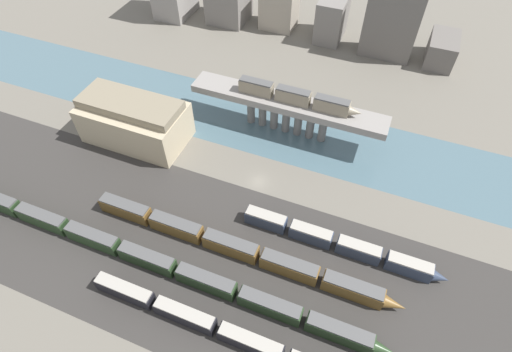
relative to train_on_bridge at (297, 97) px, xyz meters
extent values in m
plane|color=#666056|center=(-2.41, -20.43, -12.28)|extent=(400.00, 400.00, 0.00)
cube|color=#33302D|center=(-2.41, -44.43, -12.28)|extent=(280.00, 42.00, 0.01)
cube|color=#47606B|center=(-2.41, 0.00, -12.28)|extent=(320.00, 24.12, 0.01)
cube|color=gray|center=(-2.41, 0.00, -2.86)|extent=(52.98, 7.40, 1.98)
cylinder|color=slate|center=(-12.75, 0.00, -8.07)|extent=(2.16, 2.16, 8.43)
cylinder|color=slate|center=(-9.30, 0.00, -8.07)|extent=(2.16, 2.16, 8.43)
cylinder|color=slate|center=(-5.86, 0.00, -8.07)|extent=(2.16, 2.16, 8.43)
cylinder|color=slate|center=(-2.41, 0.00, -8.07)|extent=(2.16, 2.16, 8.43)
cylinder|color=slate|center=(1.03, 0.00, -8.07)|extent=(2.16, 2.16, 8.43)
cylinder|color=slate|center=(4.48, 0.00, -8.07)|extent=(2.16, 2.16, 8.43)
cylinder|color=slate|center=(7.93, 0.00, -8.07)|extent=(2.16, 2.16, 8.43)
cube|color=gray|center=(-11.20, 0.00, -0.16)|extent=(9.04, 2.72, 3.43)
cube|color=#4C4C4C|center=(-11.20, 0.00, 1.76)|extent=(8.68, 2.50, 0.40)
cube|color=gray|center=(-1.03, 0.00, -0.16)|extent=(9.04, 2.72, 3.43)
cube|color=#4C4C4C|center=(-1.03, 0.00, 1.76)|extent=(8.68, 2.50, 0.40)
cube|color=gray|center=(9.13, 0.00, -0.16)|extent=(9.04, 2.72, 3.43)
cube|color=#4C4C4C|center=(9.13, 0.00, 1.76)|extent=(8.68, 2.50, 0.40)
cone|color=gray|center=(15.24, 0.00, -0.33)|extent=(3.17, 2.44, 2.44)
cube|color=black|center=(-16.25, -57.71, -10.67)|extent=(12.42, 2.63, 3.22)
cube|color=#9E998E|center=(-16.25, -57.71, -8.86)|extent=(11.93, 2.42, 0.40)
cube|color=black|center=(-2.80, -57.71, -10.67)|extent=(12.42, 2.63, 3.22)
cube|color=#9E998E|center=(-2.80, -57.71, -8.86)|extent=(11.93, 2.42, 0.40)
cube|color=black|center=(10.66, -57.71, -10.67)|extent=(12.42, 2.63, 3.22)
cube|color=#9E998E|center=(10.66, -57.71, -8.86)|extent=(11.93, 2.42, 0.40)
cube|color=#23381E|center=(-43.14, -50.05, -10.52)|extent=(12.69, 2.84, 3.53)
cube|color=#4C4C4C|center=(-43.14, -50.05, -8.55)|extent=(12.18, 2.61, 0.40)
cube|color=#23381E|center=(-29.47, -50.05, -10.52)|extent=(12.69, 2.84, 3.53)
cube|color=#4C4C4C|center=(-29.47, -50.05, -8.55)|extent=(12.18, 2.61, 0.40)
cube|color=#23381E|center=(-15.79, -50.05, -10.52)|extent=(12.69, 2.84, 3.53)
cube|color=#4C4C4C|center=(-15.79, -50.05, -8.55)|extent=(12.18, 2.61, 0.40)
cube|color=#23381E|center=(-2.12, -50.05, -10.52)|extent=(12.69, 2.84, 3.53)
cube|color=#4C4C4C|center=(-2.12, -50.05, -8.55)|extent=(12.18, 2.61, 0.40)
cube|color=#23381E|center=(11.56, -50.05, -10.52)|extent=(12.69, 2.84, 3.53)
cube|color=#4C4C4C|center=(11.56, -50.05, -8.55)|extent=(12.18, 2.61, 0.40)
cube|color=#23381E|center=(25.23, -50.05, -10.52)|extent=(12.69, 2.84, 3.53)
cube|color=#4C4C4C|center=(25.23, -50.05, -8.55)|extent=(12.18, 2.61, 0.40)
cone|color=#23381E|center=(33.79, -50.05, -10.69)|extent=(4.44, 2.55, 2.55)
cube|color=brown|center=(-27.28, -40.80, -10.47)|extent=(12.28, 3.00, 3.62)
cube|color=#4C4C4C|center=(-27.28, -40.80, -8.47)|extent=(11.79, 2.76, 0.40)
cube|color=brown|center=(-14.05, -40.80, -10.47)|extent=(12.28, 3.00, 3.62)
cube|color=#4C4C4C|center=(-14.05, -40.80, -8.47)|extent=(11.79, 2.76, 0.40)
cube|color=brown|center=(-0.83, -40.80, -10.47)|extent=(12.28, 3.00, 3.62)
cube|color=#4C4C4C|center=(-0.83, -40.80, -8.47)|extent=(11.79, 2.76, 0.40)
cube|color=brown|center=(12.39, -40.80, -10.47)|extent=(12.28, 3.00, 3.62)
cube|color=#4C4C4C|center=(12.39, -40.80, -8.47)|extent=(11.79, 2.76, 0.40)
cube|color=brown|center=(25.61, -40.80, -10.47)|extent=(12.28, 3.00, 3.62)
cube|color=#4C4C4C|center=(25.61, -40.80, -8.47)|extent=(11.79, 2.76, 0.40)
cone|color=brown|center=(33.90, -40.80, -10.65)|extent=(4.30, 2.70, 2.70)
cube|color=#2D384C|center=(3.71, -31.56, -10.61)|extent=(9.39, 2.85, 3.34)
cube|color=#9E998E|center=(3.71, -31.56, -8.74)|extent=(9.02, 2.62, 0.40)
cube|color=#2D384C|center=(14.25, -31.56, -10.61)|extent=(9.39, 2.85, 3.34)
cube|color=#9E998E|center=(14.25, -31.56, -8.74)|extent=(9.02, 2.62, 0.40)
cube|color=#2D384C|center=(24.79, -31.56, -10.61)|extent=(9.39, 2.85, 3.34)
cube|color=#9E998E|center=(24.79, -31.56, -8.74)|extent=(9.02, 2.62, 0.40)
cube|color=#2D384C|center=(35.34, -31.56, -10.61)|extent=(9.39, 2.85, 3.34)
cube|color=#9E998E|center=(35.34, -31.56, -8.74)|extent=(9.02, 2.62, 0.40)
cone|color=#2D384C|center=(41.68, -31.56, -10.78)|extent=(3.29, 2.56, 2.56)
cube|color=tan|center=(-38.91, -17.50, -7.12)|extent=(27.09, 14.98, 10.33)
cube|color=#7C725C|center=(-38.91, -17.50, -0.81)|extent=(26.55, 10.49, 2.27)
cube|color=slate|center=(-42.22, 50.59, -5.30)|extent=(13.61, 14.20, 13.97)
cube|color=gray|center=(-23.31, 52.79, -4.88)|extent=(12.29, 10.34, 14.81)
cube|color=slate|center=(-3.65, 52.23, -5.06)|extent=(8.91, 14.75, 14.44)
cube|color=#605B56|center=(16.40, 48.53, -1.15)|extent=(16.96, 8.46, 22.26)
cube|color=#605B56|center=(33.97, 50.90, -7.94)|extent=(8.82, 15.01, 8.69)
camera|label=1|loc=(20.55, -79.84, 64.20)|focal=28.00mm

